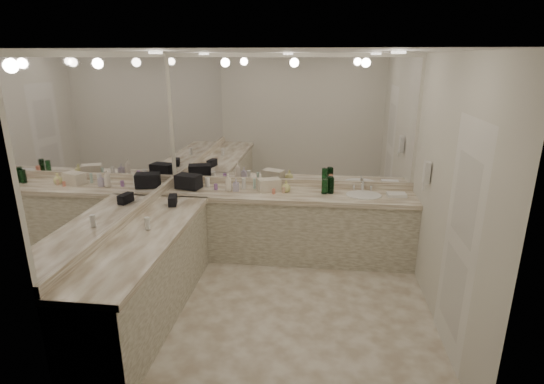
# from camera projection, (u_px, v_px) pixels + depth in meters

# --- Properties ---
(floor) EXTENTS (3.20, 3.20, 0.00)m
(floor) POSITION_uv_depth(u_px,v_px,m) (278.00, 306.00, 4.55)
(floor) COLOR beige
(floor) RESTS_ON ground
(ceiling) EXTENTS (3.20, 3.20, 0.00)m
(ceiling) POSITION_uv_depth(u_px,v_px,m) (280.00, 51.00, 3.76)
(ceiling) COLOR white
(ceiling) RESTS_ON floor
(wall_back) EXTENTS (3.20, 0.02, 2.60)m
(wall_back) POSITION_uv_depth(u_px,v_px,m) (290.00, 157.00, 5.57)
(wall_back) COLOR silver
(wall_back) RESTS_ON floor
(wall_left) EXTENTS (0.02, 3.00, 2.60)m
(wall_left) POSITION_uv_depth(u_px,v_px,m) (123.00, 185.00, 4.33)
(wall_left) COLOR silver
(wall_left) RESTS_ON floor
(wall_right) EXTENTS (0.02, 3.00, 2.60)m
(wall_right) POSITION_uv_depth(u_px,v_px,m) (448.00, 197.00, 3.98)
(wall_right) COLOR silver
(wall_right) RESTS_ON floor
(vanity_back_base) EXTENTS (3.20, 0.60, 0.84)m
(vanity_back_base) POSITION_uv_depth(u_px,v_px,m) (288.00, 227.00, 5.56)
(vanity_back_base) COLOR beige
(vanity_back_base) RESTS_ON floor
(vanity_back_top) EXTENTS (3.20, 0.64, 0.06)m
(vanity_back_top) POSITION_uv_depth(u_px,v_px,m) (288.00, 195.00, 5.41)
(vanity_back_top) COLOR white
(vanity_back_top) RESTS_ON vanity_back_base
(vanity_left_base) EXTENTS (0.60, 2.40, 0.84)m
(vanity_left_base) POSITION_uv_depth(u_px,v_px,m) (148.00, 278.00, 4.28)
(vanity_left_base) COLOR beige
(vanity_left_base) RESTS_ON floor
(vanity_left_top) EXTENTS (0.64, 2.42, 0.06)m
(vanity_left_top) POSITION_uv_depth(u_px,v_px,m) (144.00, 237.00, 4.14)
(vanity_left_top) COLOR white
(vanity_left_top) RESTS_ON vanity_left_base
(backsplash_back) EXTENTS (3.20, 0.04, 0.10)m
(backsplash_back) POSITION_uv_depth(u_px,v_px,m) (290.00, 183.00, 5.66)
(backsplash_back) COLOR white
(backsplash_back) RESTS_ON vanity_back_top
(backsplash_left) EXTENTS (0.04, 3.00, 0.10)m
(backsplash_left) POSITION_uv_depth(u_px,v_px,m) (129.00, 217.00, 4.43)
(backsplash_left) COLOR white
(backsplash_left) RESTS_ON vanity_left_top
(mirror_back) EXTENTS (3.12, 0.01, 1.55)m
(mirror_back) POSITION_uv_depth(u_px,v_px,m) (291.00, 121.00, 5.42)
(mirror_back) COLOR white
(mirror_back) RESTS_ON wall_back
(mirror_left) EXTENTS (0.01, 2.92, 1.55)m
(mirror_left) POSITION_uv_depth(u_px,v_px,m) (119.00, 139.00, 4.18)
(mirror_left) COLOR white
(mirror_left) RESTS_ON wall_left
(sink) EXTENTS (0.44, 0.44, 0.03)m
(sink) POSITION_uv_depth(u_px,v_px,m) (364.00, 196.00, 5.31)
(sink) COLOR white
(sink) RESTS_ON vanity_back_top
(faucet) EXTENTS (0.24, 0.16, 0.14)m
(faucet) POSITION_uv_depth(u_px,v_px,m) (363.00, 185.00, 5.48)
(faucet) COLOR silver
(faucet) RESTS_ON vanity_back_top
(wall_phone) EXTENTS (0.06, 0.10, 0.24)m
(wall_phone) POSITION_uv_depth(u_px,v_px,m) (427.00, 172.00, 4.63)
(wall_phone) COLOR white
(wall_phone) RESTS_ON wall_right
(door) EXTENTS (0.02, 0.82, 2.10)m
(door) POSITION_uv_depth(u_px,v_px,m) (459.00, 243.00, 3.58)
(door) COLOR white
(door) RESTS_ON wall_right
(black_toiletry_bag) EXTENTS (0.35, 0.27, 0.18)m
(black_toiletry_bag) POSITION_uv_depth(u_px,v_px,m) (189.00, 182.00, 5.54)
(black_toiletry_bag) COLOR black
(black_toiletry_bag) RESTS_ON vanity_back_top
(black_bag_spill) EXTENTS (0.13, 0.21, 0.11)m
(black_bag_spill) POSITION_uv_depth(u_px,v_px,m) (173.00, 201.00, 4.94)
(black_bag_spill) COLOR black
(black_bag_spill) RESTS_ON vanity_left_top
(cream_cosmetic_case) EXTENTS (0.33, 0.27, 0.16)m
(cream_cosmetic_case) POSITION_uv_depth(u_px,v_px,m) (269.00, 185.00, 5.47)
(cream_cosmetic_case) COLOR beige
(cream_cosmetic_case) RESTS_ON vanity_back_top
(hand_towel) EXTENTS (0.24, 0.16, 0.04)m
(hand_towel) POSITION_uv_depth(u_px,v_px,m) (397.00, 195.00, 5.26)
(hand_towel) COLOR white
(hand_towel) RESTS_ON vanity_back_top
(lotion_left) EXTENTS (0.05, 0.05, 0.12)m
(lotion_left) POSITION_uv_depth(u_px,v_px,m) (147.00, 224.00, 4.23)
(lotion_left) COLOR white
(lotion_left) RESTS_ON vanity_left_top
(soap_bottle_a) EXTENTS (0.09, 0.09, 0.23)m
(soap_bottle_a) POSITION_uv_depth(u_px,v_px,m) (228.00, 182.00, 5.44)
(soap_bottle_a) COLOR white
(soap_bottle_a) RESTS_ON vanity_back_top
(soap_bottle_b) EXTENTS (0.08, 0.08, 0.16)m
(soap_bottle_b) POSITION_uv_depth(u_px,v_px,m) (236.00, 185.00, 5.45)
(soap_bottle_b) COLOR silver
(soap_bottle_b) RESTS_ON vanity_back_top
(soap_bottle_c) EXTENTS (0.13, 0.13, 0.15)m
(soap_bottle_c) POSITION_uv_depth(u_px,v_px,m) (286.00, 186.00, 5.42)
(soap_bottle_c) COLOR #E0DD85
(soap_bottle_c) RESTS_ON vanity_back_top
(green_bottle_0) EXTENTS (0.07, 0.07, 0.19)m
(green_bottle_0) POSITION_uv_depth(u_px,v_px,m) (324.00, 186.00, 5.34)
(green_bottle_0) COLOR #144F20
(green_bottle_0) RESTS_ON vanity_back_top
(green_bottle_1) EXTENTS (0.07, 0.07, 0.20)m
(green_bottle_1) POSITION_uv_depth(u_px,v_px,m) (331.00, 186.00, 5.36)
(green_bottle_1) COLOR #144F20
(green_bottle_1) RESTS_ON vanity_back_top
(green_bottle_2) EXTENTS (0.07, 0.07, 0.22)m
(green_bottle_2) POSITION_uv_depth(u_px,v_px,m) (330.00, 185.00, 5.37)
(green_bottle_2) COLOR #144F20
(green_bottle_2) RESTS_ON vanity_back_top
(amenity_bottle_0) EXTENTS (0.04, 0.04, 0.07)m
(amenity_bottle_0) POSITION_uv_depth(u_px,v_px,m) (274.00, 191.00, 5.35)
(amenity_bottle_0) COLOR #E57F66
(amenity_bottle_0) RESTS_ON vanity_back_top
(amenity_bottle_1) EXTENTS (0.04, 0.04, 0.08)m
(amenity_bottle_1) POSITION_uv_depth(u_px,v_px,m) (284.00, 190.00, 5.38)
(amenity_bottle_1) COLOR #E0B28C
(amenity_bottle_1) RESTS_ON vanity_back_top
(amenity_bottle_2) EXTENTS (0.04, 0.04, 0.13)m
(amenity_bottle_2) POSITION_uv_depth(u_px,v_px,m) (254.00, 184.00, 5.56)
(amenity_bottle_2) COLOR silver
(amenity_bottle_2) RESTS_ON vanity_back_top
(amenity_bottle_3) EXTENTS (0.06, 0.06, 0.13)m
(amenity_bottle_3) POSITION_uv_depth(u_px,v_px,m) (208.00, 182.00, 5.64)
(amenity_bottle_3) COLOR white
(amenity_bottle_3) RESTS_ON vanity_back_top
(amenity_bottle_4) EXTENTS (0.05, 0.05, 0.08)m
(amenity_bottle_4) POSITION_uv_depth(u_px,v_px,m) (216.00, 187.00, 5.52)
(amenity_bottle_4) COLOR #9966B2
(amenity_bottle_4) RESTS_ON vanity_back_top
(amenity_bottle_5) EXTENTS (0.06, 0.06, 0.13)m
(amenity_bottle_5) POSITION_uv_depth(u_px,v_px,m) (331.00, 186.00, 5.45)
(amenity_bottle_5) COLOR #E57F66
(amenity_bottle_5) RESTS_ON vanity_back_top
(amenity_bottle_6) EXTENTS (0.05, 0.05, 0.15)m
(amenity_bottle_6) POSITION_uv_depth(u_px,v_px,m) (244.00, 184.00, 5.54)
(amenity_bottle_6) COLOR white
(amenity_bottle_6) RESTS_ON vanity_back_top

